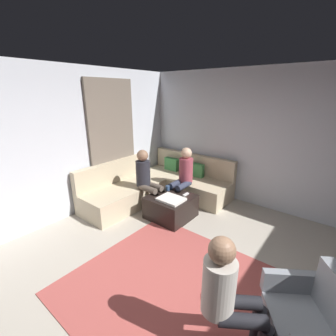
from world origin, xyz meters
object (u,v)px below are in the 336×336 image
object	(u,v)px
sectional_couch	(159,186)
person_on_armchair	(230,294)
armchair	(309,330)
person_on_couch_back	(183,175)
coffee_mug	(168,188)
person_on_couch_side	(147,178)
game_remote	(186,194)
ottoman	(171,207)

from	to	relation	value
sectional_couch	person_on_armchair	distance (m)	3.29
armchair	person_on_armchair	xyz separation A→B (m)	(-0.58, -0.39, 0.33)
person_on_couch_back	person_on_armchair	bearing A→B (deg)	133.08
sectional_couch	coffee_mug	world-z (taller)	sectional_couch
sectional_couch	person_on_couch_side	bearing A→B (deg)	-74.37
armchair	person_on_couch_back	bearing A→B (deg)	22.04
game_remote	armchair	distance (m)	2.62
sectional_couch	coffee_mug	bearing A→B (deg)	-32.53
sectional_couch	person_on_armchair	size ratio (longest dim) A/B	2.16
armchair	person_on_armchair	distance (m)	0.77
coffee_mug	armchair	bearing A→B (deg)	-26.85
sectional_couch	person_on_armchair	bearing A→B (deg)	-38.59
sectional_couch	ottoman	bearing A→B (deg)	-34.72
game_remote	person_on_couch_back	size ratio (longest dim) A/B	0.12
coffee_mug	person_on_couch_back	distance (m)	0.43
ottoman	armchair	size ratio (longest dim) A/B	0.84
ottoman	person_on_couch_back	xyz separation A→B (m)	(-0.12, 0.55, 0.45)
sectional_couch	person_on_couch_back	size ratio (longest dim) A/B	2.12
armchair	ottoman	bearing A→B (deg)	30.45
ottoman	person_on_couch_back	distance (m)	0.72
ottoman	game_remote	size ratio (longest dim) A/B	5.07
sectional_couch	armchair	bearing A→B (deg)	-27.80
coffee_mug	person_on_couch_side	xyz separation A→B (m)	(-0.35, -0.21, 0.19)
armchair	person_on_couch_side	bearing A→B (deg)	35.36
ottoman	armchair	distance (m)	2.68
game_remote	person_on_couch_side	world-z (taller)	person_on_couch_side
sectional_couch	person_on_armchair	xyz separation A→B (m)	(2.56, -2.04, 0.36)
armchair	person_on_couch_back	distance (m)	3.08
game_remote	person_on_couch_side	distance (m)	0.82
game_remote	person_on_couch_back	xyz separation A→B (m)	(-0.30, 0.33, 0.23)
game_remote	person_on_armchair	world-z (taller)	person_on_armchair
ottoman	armchair	world-z (taller)	armchair
ottoman	person_on_couch_side	size ratio (longest dim) A/B	0.63
ottoman	game_remote	bearing A→B (deg)	50.71
sectional_couch	game_remote	size ratio (longest dim) A/B	17.00
person_on_couch_back	person_on_couch_side	bearing A→B (deg)	52.36
ottoman	person_on_couch_side	world-z (taller)	person_on_couch_side
ottoman	person_on_couch_side	distance (m)	0.73
person_on_couch_back	ottoman	bearing A→B (deg)	102.43
game_remote	person_on_couch_back	distance (m)	0.50
coffee_mug	person_on_couch_side	bearing A→B (deg)	-149.21
person_on_armchair	person_on_couch_side	bearing A→B (deg)	-156.13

